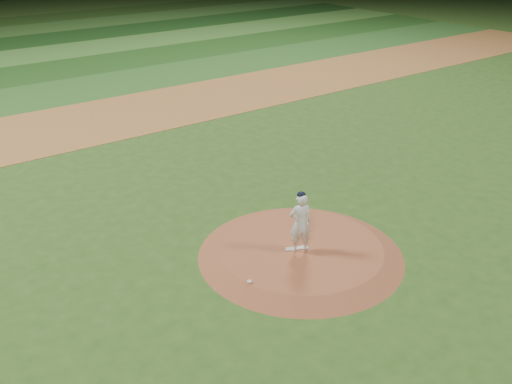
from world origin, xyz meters
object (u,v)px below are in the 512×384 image
pitchers_mound (300,251)px  rosin_bag (250,281)px  pitcher_on_mound (300,222)px  pitching_rubber (297,248)px

pitchers_mound → rosin_bag: rosin_bag is taller
pitcher_on_mound → pitchers_mound: bearing=37.4°
pitchers_mound → pitching_rubber: pitching_rubber is taller
pitching_rubber → pitcher_on_mound: 0.83m
pitchers_mound → rosin_bag: size_ratio=43.29×
pitchers_mound → rosin_bag: 2.15m
pitching_rubber → pitcher_on_mound: size_ratio=0.35×
pitchers_mound → pitching_rubber: size_ratio=9.07×
pitching_rubber → rosin_bag: rosin_bag is taller
pitcher_on_mound → rosin_bag: bearing=-167.6°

